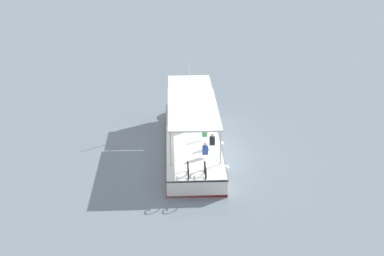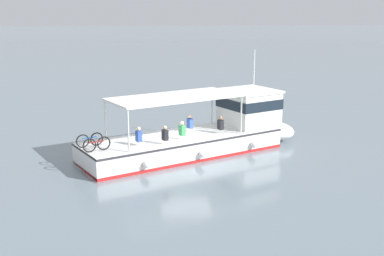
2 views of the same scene
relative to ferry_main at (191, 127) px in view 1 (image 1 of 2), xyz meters
The scene contains 2 objects.
ground_plane 2.44m from the ferry_main, 142.12° to the left, with size 400.00×400.00×0.00m, color slate.
ferry_main is the anchor object (origin of this frame).
Camera 1 is at (-10.78, 26.46, 14.62)m, focal length 48.61 mm.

